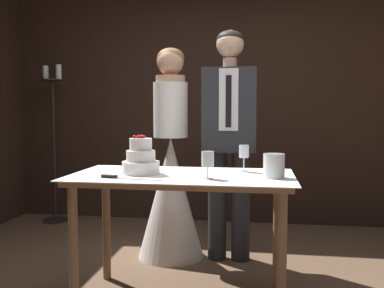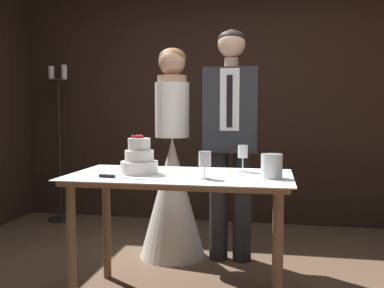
# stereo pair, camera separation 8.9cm
# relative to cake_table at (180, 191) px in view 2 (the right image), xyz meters

# --- Properties ---
(wall_back) EXTENTS (4.80, 0.12, 2.60)m
(wall_back) POSITION_rel_cake_table_xyz_m (0.04, 2.07, 0.59)
(wall_back) COLOR black
(wall_back) RESTS_ON ground_plane
(cake_table) EXTENTS (1.38, 0.73, 0.81)m
(cake_table) POSITION_rel_cake_table_xyz_m (0.00, 0.00, 0.00)
(cake_table) COLOR #8E6B4C
(cake_table) RESTS_ON ground_plane
(tiered_cake) EXTENTS (0.24, 0.24, 0.25)m
(tiered_cake) POSITION_rel_cake_table_xyz_m (-0.26, -0.01, 0.19)
(tiered_cake) COLOR white
(tiered_cake) RESTS_ON cake_table
(cake_knife) EXTENTS (0.38, 0.07, 0.02)m
(cake_knife) POSITION_rel_cake_table_xyz_m (-0.33, -0.22, 0.11)
(cake_knife) COLOR silver
(cake_knife) RESTS_ON cake_table
(wine_glass_near) EXTENTS (0.07, 0.07, 0.16)m
(wine_glass_near) POSITION_rel_cake_table_xyz_m (0.18, -0.15, 0.21)
(wine_glass_near) COLOR silver
(wine_glass_near) RESTS_ON cake_table
(wine_glass_middle) EXTENTS (0.06, 0.06, 0.18)m
(wine_glass_middle) POSITION_rel_cake_table_xyz_m (0.38, 0.18, 0.23)
(wine_glass_middle) COLOR silver
(wine_glass_middle) RESTS_ON cake_table
(hurricane_candle) EXTENTS (0.13, 0.13, 0.14)m
(hurricane_candle) POSITION_rel_cake_table_xyz_m (0.56, -0.05, 0.17)
(hurricane_candle) COLOR silver
(hurricane_candle) RESTS_ON cake_table
(bride) EXTENTS (0.54, 0.54, 1.72)m
(bride) POSITION_rel_cake_table_xyz_m (-0.24, 0.82, -0.07)
(bride) COLOR white
(bride) RESTS_ON ground_plane
(groom) EXTENTS (0.42, 0.25, 1.85)m
(groom) POSITION_rel_cake_table_xyz_m (0.24, 0.82, 0.34)
(groom) COLOR #282B30
(groom) RESTS_ON ground_plane
(candle_stand) EXTENTS (0.28, 0.28, 1.71)m
(candle_stand) POSITION_rel_cake_table_xyz_m (-1.73, 1.74, 0.11)
(candle_stand) COLOR black
(candle_stand) RESTS_ON ground_plane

